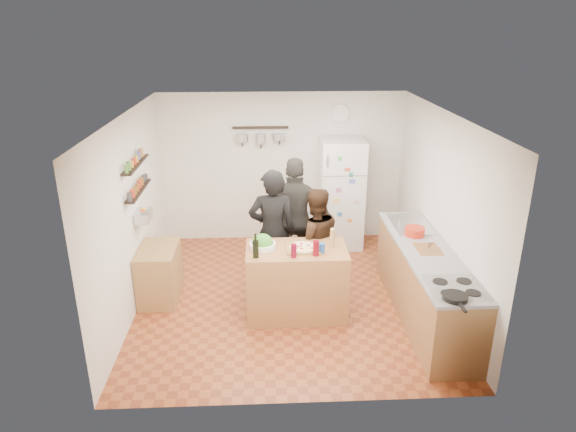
{
  "coord_description": "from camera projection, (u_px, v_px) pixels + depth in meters",
  "views": [
    {
      "loc": [
        -0.31,
        -6.19,
        3.55
      ],
      "look_at": [
        0.0,
        0.1,
        1.15
      ],
      "focal_mm": 32.0,
      "sensor_mm": 36.0,
      "label": 1
    }
  ],
  "objects": [
    {
      "name": "person_center",
      "position": [
        314.0,
        243.0,
        6.89
      ],
      "size": [
        0.82,
        0.69,
        1.53
      ],
      "primitive_type": "imported",
      "rotation": [
        0.0,
        0.0,
        3.3
      ],
      "color": "black",
      "rests_on": "floor"
    },
    {
      "name": "red_bowl",
      "position": [
        415.0,
        231.0,
        6.7
      ],
      "size": [
        0.26,
        0.26,
        0.11
      ],
      "primitive_type": "cylinder",
      "color": "red",
      "rests_on": "counter_run"
    },
    {
      "name": "produce_basket",
      "position": [
        144.0,
        216.0,
        6.75
      ],
      "size": [
        0.18,
        0.35,
        0.14
      ],
      "primitive_type": "cube",
      "color": "silver",
      "rests_on": "left_wall"
    },
    {
      "name": "pizza_board",
      "position": [
        303.0,
        249.0,
        6.33
      ],
      "size": [
        0.42,
        0.34,
        0.02
      ],
      "primitive_type": "cube",
      "color": "olive",
      "rests_on": "prep_island"
    },
    {
      "name": "person_left",
      "position": [
        273.0,
        232.0,
        6.92
      ],
      "size": [
        0.65,
        0.43,
        1.76
      ],
      "primitive_type": "imported",
      "rotation": [
        0.0,
        0.0,
        3.15
      ],
      "color": "black",
      "rests_on": "floor"
    },
    {
      "name": "pot_rack",
      "position": [
        260.0,
        128.0,
        8.21
      ],
      "size": [
        0.9,
        0.04,
        0.04
      ],
      "primitive_type": "cube",
      "color": "black",
      "rests_on": "back_wall"
    },
    {
      "name": "salt_canister",
      "position": [
        322.0,
        248.0,
        6.23
      ],
      "size": [
        0.07,
        0.07,
        0.12
      ],
      "primitive_type": "cylinder",
      "color": "#1B4495",
      "rests_on": "prep_island"
    },
    {
      "name": "counter_run",
      "position": [
        425.0,
        284.0,
        6.46
      ],
      "size": [
        0.63,
        2.63,
        0.9
      ],
      "primitive_type": "cube",
      "color": "#9E7042",
      "rests_on": "floor"
    },
    {
      "name": "sink",
      "position": [
        410.0,
        225.0,
        7.09
      ],
      "size": [
        0.5,
        0.8,
        0.03
      ],
      "primitive_type": "cube",
      "color": "silver",
      "rests_on": "counter_run"
    },
    {
      "name": "wall_clock",
      "position": [
        341.0,
        114.0,
        8.27
      ],
      "size": [
        0.3,
        0.03,
        0.3
      ],
      "primitive_type": "cylinder",
      "rotation": [
        1.57,
        0.0,
        0.0
      ],
      "color": "silver",
      "rests_on": "back_wall"
    },
    {
      "name": "spice_shelf_lower",
      "position": [
        139.0,
        191.0,
        6.62
      ],
      "size": [
        0.12,
        1.0,
        0.02
      ],
      "primitive_type": "cube",
      "color": "black",
      "rests_on": "left_wall"
    },
    {
      "name": "fridge",
      "position": [
        341.0,
        193.0,
        8.41
      ],
      "size": [
        0.7,
        0.68,
        1.8
      ],
      "primitive_type": "cube",
      "color": "white",
      "rests_on": "floor"
    },
    {
      "name": "room_shell",
      "position": [
        287.0,
        202.0,
        6.97
      ],
      "size": [
        4.2,
        4.2,
        4.2
      ],
      "color": "brown",
      "rests_on": "ground"
    },
    {
      "name": "skillet",
      "position": [
        455.0,
        297.0,
        5.17
      ],
      "size": [
        0.26,
        0.26,
        0.05
      ],
      "primitive_type": "cylinder",
      "color": "black",
      "rests_on": "stove_top"
    },
    {
      "name": "pizza",
      "position": [
        303.0,
        247.0,
        6.32
      ],
      "size": [
        0.34,
        0.34,
        0.02
      ],
      "primitive_type": "cylinder",
      "color": "beige",
      "rests_on": "pizza_board"
    },
    {
      "name": "side_table",
      "position": [
        159.0,
        273.0,
        6.92
      ],
      "size": [
        0.5,
        0.8,
        0.73
      ],
      "primitive_type": "cube",
      "color": "#AC8348",
      "rests_on": "floor"
    },
    {
      "name": "stove_top",
      "position": [
        456.0,
        288.0,
        5.41
      ],
      "size": [
        0.6,
        0.62,
        0.02
      ],
      "primitive_type": "cube",
      "color": "white",
      "rests_on": "counter_run"
    },
    {
      "name": "wine_glass_near",
      "position": [
        294.0,
        251.0,
        6.09
      ],
      "size": [
        0.07,
        0.07,
        0.17
      ],
      "primitive_type": "cylinder",
      "color": "#5E081B",
      "rests_on": "prep_island"
    },
    {
      "name": "prep_island",
      "position": [
        296.0,
        281.0,
        6.51
      ],
      "size": [
        1.25,
        0.72,
        0.91
      ],
      "primitive_type": "cube",
      "color": "#A4693C",
      "rests_on": "floor"
    },
    {
      "name": "wine_glass_far",
      "position": [
        316.0,
        248.0,
        6.14
      ],
      "size": [
        0.08,
        0.08,
        0.18
      ],
      "primitive_type": "cylinder",
      "color": "#620812",
      "rests_on": "prep_island"
    },
    {
      "name": "cutting_board",
      "position": [
        428.0,
        250.0,
        6.32
      ],
      "size": [
        0.3,
        0.4,
        0.02
      ],
      "primitive_type": "cube",
      "color": "#926135",
      "rests_on": "counter_run"
    },
    {
      "name": "pepper_mill",
      "position": [
        332.0,
        239.0,
        6.38
      ],
      "size": [
        0.06,
        0.06,
        0.2
      ],
      "primitive_type": "cylinder",
      "color": "#AD8248",
      "rests_on": "prep_island"
    },
    {
      "name": "wine_bottle",
      "position": [
        256.0,
        249.0,
        6.08
      ],
      "size": [
        0.07,
        0.07,
        0.21
      ],
      "primitive_type": "cylinder",
      "color": "black",
      "rests_on": "prep_island"
    },
    {
      "name": "person_back",
      "position": [
        296.0,
        219.0,
        7.31
      ],
      "size": [
        1.11,
        0.59,
        1.8
      ],
      "primitive_type": "imported",
      "rotation": [
        0.0,
        0.0,
        3.0
      ],
      "color": "#282623",
      "rests_on": "floor"
    },
    {
      "name": "salad_bowl",
      "position": [
        263.0,
        245.0,
        6.36
      ],
      "size": [
        0.33,
        0.33,
        0.07
      ],
      "primitive_type": "cylinder",
      "color": "white",
      "rests_on": "prep_island"
    },
    {
      "name": "spice_shelf_upper",
      "position": [
        136.0,
        164.0,
        6.49
      ],
      "size": [
        0.12,
        1.0,
        0.02
      ],
      "primitive_type": "cube",
      "color": "black",
      "rests_on": "left_wall"
    }
  ]
}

